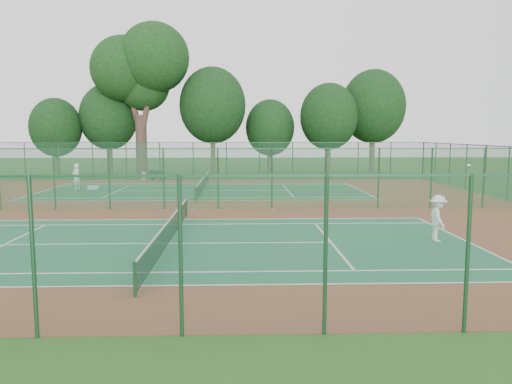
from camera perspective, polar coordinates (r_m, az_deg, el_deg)
ground at (r=28.80m, az=-7.39°, el=-1.96°), size 120.00×120.00×0.00m
red_pad at (r=28.80m, az=-7.39°, el=-1.95°), size 40.00×36.00×0.01m
court_near at (r=20.01m, az=-9.88°, el=-5.82°), size 23.77×10.97×0.01m
court_far at (r=37.69m, az=-6.08°, el=0.14°), size 23.77×10.97×0.01m
fence_north at (r=46.49m, az=-5.29°, el=3.56°), size 40.00×0.09×3.50m
fence_south at (r=11.01m, az=-16.64°, el=-7.08°), size 40.00×0.09×3.50m
fence_divider at (r=28.59m, az=-7.45°, el=1.53°), size 40.00×0.09×3.50m
tennis_net_near at (r=19.90m, az=-9.92°, el=-4.33°), size 0.10×12.90×0.97m
tennis_net_far at (r=37.63m, az=-6.09°, el=0.94°), size 0.10×12.90×0.97m
player_near at (r=21.25m, az=20.06°, el=-2.82°), size 0.77×1.25×1.87m
player_far at (r=40.69m, az=-19.84°, el=1.67°), size 0.72×0.85×1.98m
trash_bin at (r=46.94m, az=-12.66°, el=1.80°), size 0.54×0.54×0.79m
bench at (r=46.14m, az=-11.17°, el=1.88°), size 1.61×1.07×0.96m
kit_bag at (r=40.39m, az=-18.14°, el=0.49°), size 0.86×0.53×0.30m
stray_ball_a at (r=28.26m, az=-2.92°, el=-1.99°), size 0.06×0.06×0.06m
stray_ball_b at (r=28.29m, az=1.86°, el=-1.96°), size 0.08×0.08×0.08m
stray_ball_c at (r=28.57m, az=-7.10°, el=-1.93°), size 0.07×0.07×0.07m
big_tree at (r=52.55m, az=-13.03°, el=13.64°), size 9.91×7.26×15.23m
evergreen_row at (r=52.81m, az=-4.32°, el=2.04°), size 39.00×5.00×12.00m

